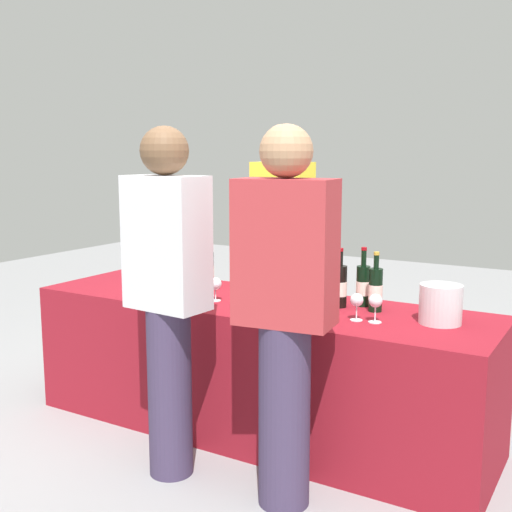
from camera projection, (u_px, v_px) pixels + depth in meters
The scene contains 20 objects.
ground_plane at pixel (256, 428), 3.63m from camera, with size 12.00×12.00×0.00m, color gray.
tasting_table at pixel (256, 366), 3.57m from camera, with size 2.60×0.75×0.75m, color maroon.
wine_bottle_0 at pixel (147, 260), 4.12m from camera, with size 0.07×0.07×0.32m.
wine_bottle_1 at pixel (161, 262), 4.08m from camera, with size 0.07×0.07×0.32m.
wine_bottle_2 at pixel (182, 267), 3.96m from camera, with size 0.07×0.07×0.30m.
wine_bottle_3 at pixel (207, 269), 3.84m from camera, with size 0.08×0.08×0.32m.
wine_bottle_4 at pixel (284, 275), 3.60m from camera, with size 0.08×0.08×0.33m.
wine_bottle_5 at pixel (340, 286), 3.35m from camera, with size 0.07×0.07×0.31m.
wine_bottle_6 at pixel (363, 285), 3.38m from camera, with size 0.07×0.07×0.32m.
wine_bottle_7 at pixel (376, 289), 3.26m from camera, with size 0.07×0.07×0.31m.
wine_glass_0 at pixel (151, 277), 3.68m from camera, with size 0.07×0.07×0.14m.
wine_glass_1 at pixel (202, 280), 3.52m from camera, with size 0.07×0.07×0.15m.
wine_glass_2 at pixel (215, 285), 3.49m from camera, with size 0.07×0.07×0.13m.
wine_glass_3 at pixel (326, 302), 3.07m from camera, with size 0.06×0.06×0.13m.
wine_glass_4 at pixel (357, 301), 3.08m from camera, with size 0.06×0.06×0.13m.
wine_glass_5 at pixel (376, 302), 3.05m from camera, with size 0.07×0.07×0.14m.
ice_bucket at pixel (441, 304), 3.03m from camera, with size 0.20×0.20×0.19m, color silver.
server_pouring at pixel (282, 248), 4.03m from camera, with size 0.37×0.23×1.73m.
guest_0 at pixel (168, 290), 2.99m from camera, with size 0.40×0.24×1.67m.
guest_1 at pixel (285, 306), 2.72m from camera, with size 0.44×0.28×1.67m.
Camera 1 is at (1.75, -2.95, 1.55)m, focal length 44.78 mm.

